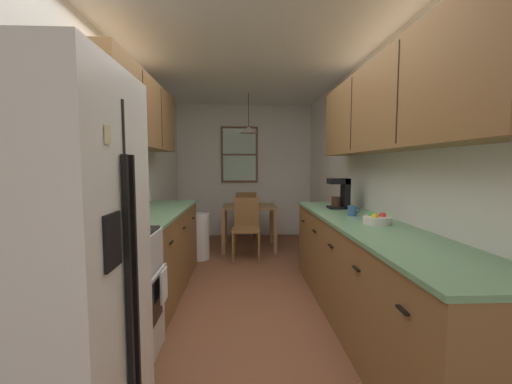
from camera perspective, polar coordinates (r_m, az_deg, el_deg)
The scene contains 24 objects.
ground_plane at distance 3.86m, azimuth -1.57°, elevation -16.16°, with size 12.00×12.00×0.00m, color brown.
wall_left at distance 3.83m, azimuth -22.30°, elevation 2.86°, with size 0.10×9.00×2.55m, color white.
wall_right at distance 3.87m, azimuth 18.81°, elevation 2.98°, with size 0.10×9.00×2.55m, color white.
wall_back at distance 6.25m, azimuth -2.08°, elevation 3.83°, with size 4.40×0.10×2.55m, color white.
ceiling_slab at distance 3.80m, azimuth -1.66°, elevation 23.35°, with size 4.40×9.00×0.08m, color white.
refrigerator at distance 1.72m, azimuth -33.74°, elevation -12.08°, with size 0.75×0.74×1.81m.
stove_range at distance 2.49m, azimuth -25.49°, elevation -17.08°, with size 0.66×0.66×1.10m.
microwave_over_range at distance 2.39m, azimuth -29.15°, elevation 12.18°, with size 0.39×0.57×0.33m.
counter_left at distance 3.69m, azimuth -17.51°, elevation -10.02°, with size 0.64×1.98×0.90m.
upper_cabinets_left at distance 3.60m, azimuth -20.53°, elevation 13.23°, with size 0.33×2.06×0.72m.
counter_right at distance 2.97m, azimuth 19.12°, elevation -13.72°, with size 0.64×3.03×0.90m.
upper_cabinets_right at distance 2.87m, azimuth 22.98°, elevation 14.20°, with size 0.33×2.71×0.74m.
dining_table at distance 5.25m, azimuth -1.30°, elevation -3.76°, with size 0.87×0.74×0.72m.
dining_chair_near at distance 4.70m, azimuth -1.74°, elevation -5.99°, with size 0.42×0.42×0.90m.
dining_chair_far at distance 5.84m, azimuth -1.86°, elevation -3.88°, with size 0.42×0.42×0.90m.
pendant_light at distance 5.23m, azimuth -1.33°, elevation 11.11°, with size 0.31×0.31×0.65m.
back_window at distance 6.18m, azimuth -3.00°, elevation 6.73°, with size 0.71×0.05×1.08m.
trash_bin at distance 4.78m, azimuth -10.32°, elevation -7.87°, with size 0.32×0.32×0.68m, color white.
storage_canister at distance 2.93m, azimuth -21.22°, elevation -3.19°, with size 0.12×0.12×0.18m.
dish_towel at distance 2.52m, azimuth -16.25°, elevation -15.84°, with size 0.02×0.16×0.24m, color white.
coffee_maker at distance 3.66m, azimuth 15.07°, elevation -0.15°, with size 0.22×0.18×0.34m.
mug_by_coffeemaker at distance 3.17m, azimuth 16.95°, elevation -3.26°, with size 0.12×0.08×0.09m.
fruit_bowl at distance 2.81m, azimuth 20.93°, elevation -4.59°, with size 0.23×0.23×0.09m.
table_serving_bowl at distance 5.14m, azimuth -1.97°, elevation -2.23°, with size 0.19×0.19×0.06m, color #E0D14C.
Camera 1 is at (-0.07, -2.60, 1.38)m, focal length 22.22 mm.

